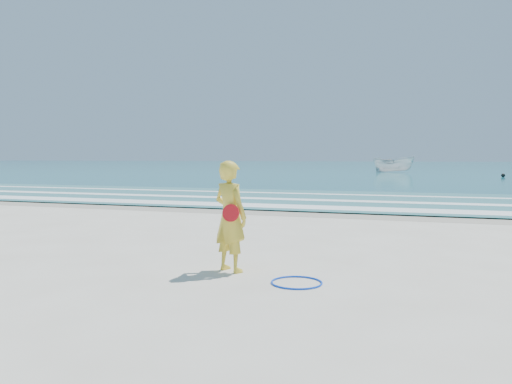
% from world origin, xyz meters
% --- Properties ---
extents(ground, '(400.00, 400.00, 0.00)m').
position_xyz_m(ground, '(0.00, 0.00, 0.00)').
color(ground, silver).
rests_on(ground, ground).
extents(wet_sand, '(400.00, 2.40, 0.00)m').
position_xyz_m(wet_sand, '(0.00, 9.00, 0.00)').
color(wet_sand, '#B2A893').
rests_on(wet_sand, ground).
extents(ocean, '(400.00, 190.00, 0.04)m').
position_xyz_m(ocean, '(0.00, 105.00, 0.02)').
color(ocean, '#19727F').
rests_on(ocean, ground).
extents(shallow, '(400.00, 10.00, 0.01)m').
position_xyz_m(shallow, '(0.00, 14.00, 0.04)').
color(shallow, '#59B7AD').
rests_on(shallow, ocean).
extents(foam_near, '(400.00, 1.40, 0.01)m').
position_xyz_m(foam_near, '(0.00, 10.30, 0.05)').
color(foam_near, white).
rests_on(foam_near, shallow).
extents(foam_mid, '(400.00, 0.90, 0.01)m').
position_xyz_m(foam_mid, '(0.00, 13.20, 0.05)').
color(foam_mid, white).
rests_on(foam_mid, shallow).
extents(foam_far, '(400.00, 0.60, 0.01)m').
position_xyz_m(foam_far, '(0.00, 16.50, 0.05)').
color(foam_far, white).
rests_on(foam_far, shallow).
extents(hoop, '(0.86, 0.86, 0.03)m').
position_xyz_m(hoop, '(2.33, 0.12, 0.01)').
color(hoop, blue).
rests_on(hoop, ground).
extents(boat, '(5.13, 3.00, 1.86)m').
position_xyz_m(boat, '(0.71, 52.65, 0.97)').
color(boat, silver).
rests_on(boat, ocean).
extents(buoy, '(0.34, 0.34, 0.34)m').
position_xyz_m(buoy, '(10.56, 41.23, 0.21)').
color(buoy, black).
rests_on(buoy, ocean).
extents(woman, '(0.75, 0.64, 1.73)m').
position_xyz_m(woman, '(1.16, 0.53, 0.87)').
color(woman, yellow).
rests_on(woman, ground).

